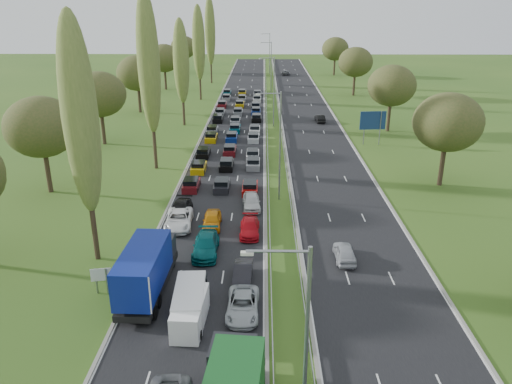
{
  "coord_description": "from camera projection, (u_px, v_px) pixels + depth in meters",
  "views": [
    {
      "loc": [
        2.69,
        -8.88,
        20.64
      ],
      "look_at": [
        1.94,
        41.32,
        1.5
      ],
      "focal_mm": 35.0,
      "sensor_mm": 36.0,
      "label": 1
    }
  ],
  "objects": [
    {
      "name": "white_van_rear",
      "position": [
        190.0,
        300.0,
        35.03
      ],
      "size": [
        2.03,
        5.17,
        2.08
      ],
      "rotation": [
        0.0,
        0.0,
        0.05
      ],
      "color": "white",
      "rests_on": "near_carriageway"
    },
    {
      "name": "central_reservation",
      "position": [
        273.0,
        118.0,
        92.51
      ],
      "size": [
        2.36,
        215.0,
        0.32
      ],
      "color": "gray",
      "rests_on": "ground"
    },
    {
      "name": "white_van_front",
      "position": [
        191.0,
        311.0,
        33.91
      ],
      "size": [
        1.9,
        4.84,
        1.95
      ],
      "rotation": [
        0.0,
        0.0,
        -0.05
      ],
      "color": "white",
      "rests_on": "near_carriageway"
    },
    {
      "name": "near_car_7",
      "position": [
        206.0,
        245.0,
        43.51
      ],
      "size": [
        2.23,
        5.33,
        1.54
      ],
      "primitive_type": "imported",
      "rotation": [
        0.0,
        0.0,
        0.01
      ],
      "color": "#055154",
      "rests_on": "near_carriageway"
    },
    {
      "name": "near_car_10",
      "position": [
        243.0,
        305.0,
        35.08
      ],
      "size": [
        2.28,
        4.87,
        1.35
      ],
      "primitive_type": "imported",
      "rotation": [
        0.0,
        0.0,
        -0.01
      ],
      "color": "#AFB5B9",
      "rests_on": "near_carriageway"
    },
    {
      "name": "lamp_columns",
      "position": [
        274.0,
        93.0,
        86.36
      ],
      "size": [
        0.18,
        140.18,
        12.0
      ],
      "color": "gray",
      "rests_on": "ground"
    },
    {
      "name": "far_carriageway",
      "position": [
        309.0,
        121.0,
        92.61
      ],
      "size": [
        10.5,
        215.0,
        0.04
      ],
      "primitive_type": "cube",
      "color": "black",
      "rests_on": "ground"
    },
    {
      "name": "near_car_9",
      "position": [
        243.0,
        274.0,
        39.14
      ],
      "size": [
        1.56,
        4.16,
        1.36
      ],
      "primitive_type": "imported",
      "rotation": [
        0.0,
        0.0,
        -0.03
      ],
      "color": "black",
      "rests_on": "near_carriageway"
    },
    {
      "name": "blue_lorry",
      "position": [
        147.0,
        268.0,
        37.15
      ],
      "size": [
        2.67,
        9.62,
        4.06
      ],
      "rotation": [
        0.0,
        0.0,
        -0.03
      ],
      "color": "black",
      "rests_on": "near_carriageway"
    },
    {
      "name": "near_car_3",
      "position": [
        180.0,
        209.0,
        51.16
      ],
      "size": [
        2.26,
        5.07,
        1.44
      ],
      "primitive_type": "imported",
      "rotation": [
        0.0,
        0.0,
        -0.05
      ],
      "color": "black",
      "rests_on": "near_carriageway"
    },
    {
      "name": "ground",
      "position": [
        273.0,
        124.0,
        90.37
      ],
      "size": [
        260.0,
        260.0,
        0.0
      ],
      "primitive_type": "plane",
      "color": "#30561B",
      "rests_on": "ground"
    },
    {
      "name": "near_car_12",
      "position": [
        251.0,
        201.0,
        53.08
      ],
      "size": [
        2.14,
        4.63,
        1.54
      ],
      "primitive_type": "imported",
      "rotation": [
        0.0,
        0.0,
        0.07
      ],
      "color": "silver",
      "rests_on": "near_carriageway"
    },
    {
      "name": "far_car_1",
      "position": [
        320.0,
        118.0,
        91.47
      ],
      "size": [
        1.7,
        4.21,
        1.36
      ],
      "primitive_type": "imported",
      "rotation": [
        0.0,
        0.0,
        3.2
      ],
      "color": "black",
      "rests_on": "far_carriageway"
    },
    {
      "name": "traffic_queue_fill",
      "position": [
        235.0,
        124.0,
        88.11
      ],
      "size": [
        9.13,
        69.0,
        0.8
      ],
      "color": "#590F14",
      "rests_on": "ground"
    },
    {
      "name": "near_car_2",
      "position": [
        179.0,
        219.0,
        48.74
      ],
      "size": [
        2.88,
        5.63,
        1.52
      ],
      "primitive_type": "imported",
      "rotation": [
        0.0,
        0.0,
        0.07
      ],
      "color": "white",
      "rests_on": "near_carriageway"
    },
    {
      "name": "near_car_8",
      "position": [
        212.0,
        220.0,
        48.67
      ],
      "size": [
        1.84,
        4.35,
        1.47
      ],
      "primitive_type": "imported",
      "rotation": [
        0.0,
        0.0,
        0.03
      ],
      "color": "#C97C0D",
      "rests_on": "near_carriageway"
    },
    {
      "name": "near_carriageway",
      "position": [
        237.0,
        121.0,
        92.8
      ],
      "size": [
        10.5,
        215.0,
        0.04
      ],
      "primitive_type": "cube",
      "color": "black",
      "rests_on": "ground"
    },
    {
      "name": "far_car_2",
      "position": [
        286.0,
        72.0,
        151.78
      ],
      "size": [
        2.39,
        5.01,
        1.38
      ],
      "primitive_type": "imported",
      "rotation": [
        0.0,
        0.0,
        3.16
      ],
      "color": "slate",
      "rests_on": "far_carriageway"
    },
    {
      "name": "far_car_0",
      "position": [
        345.0,
        252.0,
        42.41
      ],
      "size": [
        1.67,
        4.12,
        1.4
      ],
      "primitive_type": "imported",
      "rotation": [
        0.0,
        0.0,
        3.14
      ],
      "color": "#A4A7AE",
      "rests_on": "far_carriageway"
    },
    {
      "name": "info_sign",
      "position": [
        101.0,
        277.0,
        37.32
      ],
      "size": [
        1.49,
        0.38,
        2.1
      ],
      "color": "gray",
      "rests_on": "ground"
    },
    {
      "name": "direction_sign",
      "position": [
        373.0,
        122.0,
        75.97
      ],
      "size": [
        3.99,
        0.48,
        5.2
      ],
      "color": "gray",
      "rests_on": "ground"
    },
    {
      "name": "poplar_row",
      "position": [
        170.0,
        61.0,
        75.12
      ],
      "size": [
        2.8,
        127.8,
        22.44
      ],
      "color": "#2D2116",
      "rests_on": "ground"
    },
    {
      "name": "woodland_right",
      "position": [
        405.0,
        94.0,
        74.9
      ],
      "size": [
        8.0,
        153.0,
        11.1
      ],
      "color": "#2D2116",
      "rests_on": "ground"
    },
    {
      "name": "woodland_left",
      "position": [
        92.0,
        98.0,
        71.76
      ],
      "size": [
        8.0,
        166.0,
        11.1
      ],
      "color": "#2D2116",
      "rests_on": "ground"
    },
    {
      "name": "near_car_11",
      "position": [
        250.0,
        228.0,
        47.2
      ],
      "size": [
        1.84,
        4.5,
        1.3
      ],
      "primitive_type": "imported",
      "rotation": [
        0.0,
        0.0,
        -0.0
      ],
      "color": "#AB0A13",
      "rests_on": "near_carriageway"
    }
  ]
}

